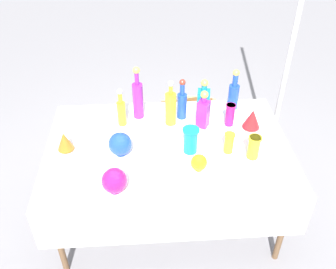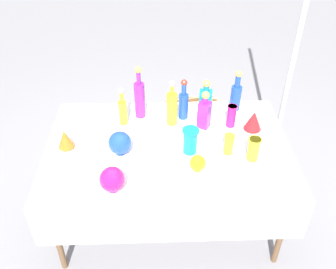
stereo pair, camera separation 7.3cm
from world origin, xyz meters
TOP-DOWN VIEW (x-y plane):
  - ground_plane at (0.00, 0.00)m, footprint 40.00×40.00m
  - display_table at (0.00, -0.04)m, footprint 1.77×1.16m
  - tall_bottle_0 at (0.04, 0.28)m, footprint 0.09×0.09m
  - tall_bottle_1 at (0.57, 0.46)m, footprint 0.09×0.09m
  - tall_bottle_2 at (-0.21, 0.39)m, footprint 0.08×0.08m
  - tall_bottle_3 at (-0.34, 0.29)m, footprint 0.07×0.07m
  - tall_bottle_4 at (0.13, 0.35)m, footprint 0.08×0.08m
  - square_decanter_0 at (0.28, 0.22)m, footprint 0.11×0.11m
  - square_decanter_1 at (0.32, 0.42)m, footprint 0.12×0.12m
  - slender_vase_0 at (0.58, -0.17)m, footprint 0.09×0.09m
  - slender_vase_1 at (0.50, 0.23)m, footprint 0.08×0.08m
  - slender_vase_2 at (0.42, -0.10)m, footprint 0.08×0.08m
  - slender_vase_3 at (0.15, -0.07)m, footprint 0.12×0.12m
  - fluted_vase_0 at (0.66, 0.17)m, footprint 0.13×0.13m
  - fluted_vase_1 at (-0.74, 0.00)m, footprint 0.12×0.12m
  - round_bowl_0 at (0.19, -0.27)m, footprint 0.11×0.11m
  - round_bowl_1 at (-0.36, -0.43)m, footprint 0.16×0.16m
  - round_bowl_2 at (-0.34, -0.07)m, footprint 0.16×0.16m
  - price_tag_left at (-0.04, -0.51)m, footprint 0.06×0.02m
  - price_tag_center at (0.10, -0.48)m, footprint 0.06×0.02m
  - cardboard_box_behind_left at (0.42, 1.25)m, footprint 0.45×0.48m
  - cardboard_box_behind_right at (0.25, 1.04)m, footprint 0.60×0.42m
  - canopy_pole at (1.08, 0.72)m, footprint 0.18×0.18m

SIDE VIEW (x-z plane):
  - ground_plane at x=0.00m, z-range 0.00..0.00m
  - cardboard_box_behind_left at x=0.42m, z-range -0.04..0.29m
  - cardboard_box_behind_right at x=0.25m, z-range -0.04..0.43m
  - display_table at x=0.00m, z-range 0.32..1.08m
  - price_tag_center at x=0.10m, z-range 0.76..0.79m
  - price_tag_left at x=-0.04m, z-range 0.76..0.80m
  - round_bowl_0 at x=0.19m, z-range 0.76..0.88m
  - fluted_vase_1 at x=-0.74m, z-range 0.76..0.91m
  - slender_vase_2 at x=0.42m, z-range 0.77..0.92m
  - fluted_vase_0 at x=0.66m, z-range 0.76..0.93m
  - round_bowl_1 at x=-0.36m, z-range 0.76..0.93m
  - round_bowl_2 at x=-0.34m, z-range 0.76..0.94m
  - slender_vase_0 at x=0.58m, z-range 0.77..0.94m
  - slender_vase_1 at x=0.50m, z-range 0.77..0.95m
  - slender_vase_3 at x=0.15m, z-range 0.77..0.96m
  - square_decanter_1 at x=0.32m, z-range 0.73..1.03m
  - tall_bottle_3 at x=-0.34m, z-range 0.73..1.05m
  - square_decanter_0 at x=0.28m, z-range 0.74..1.05m
  - tall_bottle_4 at x=0.13m, z-range 0.72..1.07m
  - tall_bottle_1 at x=0.57m, z-range 0.72..1.07m
  - tall_bottle_0 at x=0.04m, z-range 0.72..1.10m
  - tall_bottle_2 at x=-0.21m, z-range 0.71..1.16m
  - canopy_pole at x=1.08m, z-range -0.26..2.38m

